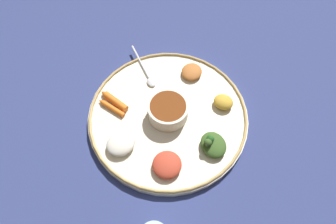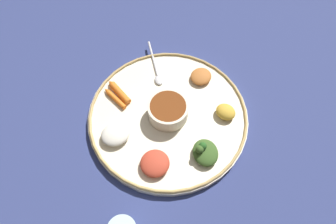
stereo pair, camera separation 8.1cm
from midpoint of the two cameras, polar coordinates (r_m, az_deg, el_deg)
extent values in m
plane|color=navy|center=(0.85, -2.75, -1.42)|extent=(2.40, 2.40, 0.00)
cylinder|color=beige|center=(0.84, -2.78, -1.09)|extent=(0.44, 0.44, 0.02)
torus|color=tan|center=(0.83, -2.82, -0.66)|extent=(0.44, 0.44, 0.01)
cylinder|color=beige|center=(0.81, -2.88, 0.06)|extent=(0.11, 0.11, 0.05)
cylinder|color=brown|center=(0.79, -2.94, 0.81)|extent=(0.10, 0.10, 0.01)
ellipsoid|color=silver|center=(0.88, -5.84, 5.42)|extent=(0.03, 0.04, 0.01)
cylinder|color=silver|center=(0.94, -7.78, 9.23)|extent=(0.03, 0.13, 0.01)
ellipsoid|color=#385623|center=(0.78, 5.64, -6.48)|extent=(0.07, 0.08, 0.03)
sphere|color=#385623|center=(0.76, 4.56, -6.07)|extent=(0.02, 0.02, 0.02)
sphere|color=#23511E|center=(0.76, 4.96, -5.40)|extent=(0.02, 0.02, 0.02)
cylinder|color=orange|center=(0.86, -12.61, 1.69)|extent=(0.06, 0.08, 0.02)
cone|color=orange|center=(0.88, -14.77, 3.30)|extent=(0.02, 0.02, 0.02)
cylinder|color=orange|center=(0.85, -13.07, 0.36)|extent=(0.06, 0.07, 0.01)
cone|color=orange|center=(0.87, -15.27, 1.77)|extent=(0.02, 0.02, 0.01)
ellipsoid|color=#B2662D|center=(0.89, 1.91, 7.42)|extent=(0.09, 0.09, 0.02)
ellipsoid|color=gold|center=(0.84, 7.75, 1.66)|extent=(0.07, 0.07, 0.03)
ellipsoid|color=silver|center=(0.79, -11.91, -6.20)|extent=(0.09, 0.09, 0.03)
ellipsoid|color=#B73D28|center=(0.75, -3.33, -10.23)|extent=(0.10, 0.10, 0.03)
camera|label=1|loc=(0.04, -92.87, -5.03)|focal=32.17mm
camera|label=2|loc=(0.04, 87.13, 5.03)|focal=32.17mm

